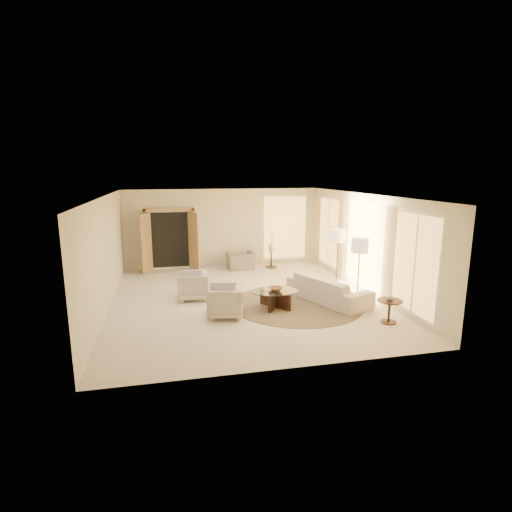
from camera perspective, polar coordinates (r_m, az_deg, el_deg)
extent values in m
cube|color=beige|center=(10.93, -1.60, -6.22)|extent=(7.00, 8.00, 0.02)
cube|color=white|center=(10.40, -1.69, 8.65)|extent=(7.00, 8.00, 0.02)
cube|color=beige|center=(14.47, -4.67, 3.99)|extent=(7.00, 0.04, 2.80)
cube|color=beige|center=(6.80, 4.81, -5.22)|extent=(7.00, 0.04, 2.80)
cube|color=beige|center=(10.50, -20.74, 0.19)|extent=(0.04, 8.00, 2.80)
cube|color=beige|center=(11.74, 15.38, 1.72)|extent=(0.04, 8.00, 2.80)
cube|color=tan|center=(14.28, -12.16, 2.35)|extent=(1.80, 0.12, 2.16)
cube|color=tan|center=(14.04, -15.40, 1.82)|extent=(0.35, 0.66, 2.00)
cube|color=tan|center=(14.05, -8.88, 2.11)|extent=(0.35, 0.66, 2.00)
cylinder|color=#3F3120|center=(10.59, 5.83, -6.80)|extent=(3.78, 3.78, 0.01)
imported|color=beige|center=(10.83, 10.29, -4.62)|extent=(1.78, 2.55, 0.69)
imported|color=beige|center=(10.97, -8.97, -4.00)|extent=(0.82, 0.87, 0.82)
imported|color=beige|center=(9.57, -4.43, -6.22)|extent=(0.92, 0.96, 0.84)
imported|color=gray|center=(14.14, -2.23, -0.25)|extent=(0.95, 0.63, 0.82)
cube|color=black|center=(10.21, 2.76, -6.28)|extent=(0.63, 0.79, 0.41)
cube|color=black|center=(10.21, 2.76, -6.28)|extent=(0.57, 0.83, 0.41)
cylinder|color=white|center=(10.14, 2.78, -5.01)|extent=(1.28, 1.28, 0.02)
cylinder|color=black|center=(9.79, 18.38, -8.93)|extent=(0.36, 0.36, 0.03)
cylinder|color=black|center=(9.71, 18.48, -7.54)|extent=(0.05, 0.05, 0.51)
cylinder|color=black|center=(9.63, 18.59, -6.06)|extent=(0.57, 0.57, 0.03)
cylinder|color=black|center=(14.47, 2.18, -1.56)|extent=(0.42, 0.42, 0.03)
cylinder|color=black|center=(14.40, 2.19, -0.42)|extent=(0.06, 0.06, 0.61)
cylinder|color=white|center=(14.34, 2.20, 0.81)|extent=(0.55, 0.55, 0.03)
cylinder|color=black|center=(12.27, 11.35, -4.29)|extent=(0.30, 0.30, 0.03)
cylinder|color=black|center=(12.09, 11.49, -0.99)|extent=(0.03, 0.03, 1.48)
cylinder|color=beige|center=(11.94, 11.65, 2.87)|extent=(0.42, 0.42, 0.36)
cylinder|color=black|center=(10.74, 14.18, -6.79)|extent=(0.30, 0.30, 0.03)
cylinder|color=black|center=(10.53, 14.39, -2.99)|extent=(0.03, 0.03, 1.50)
cylinder|color=beige|center=(10.35, 14.63, 1.49)|extent=(0.43, 0.43, 0.36)
imported|color=brown|center=(10.13, 2.78, -4.72)|extent=(0.38, 0.38, 0.09)
imported|color=silver|center=(9.60, 18.62, -5.53)|extent=(0.18, 0.18, 0.17)
imported|color=silver|center=(14.31, 2.20, 1.34)|extent=(0.30, 0.30, 0.25)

